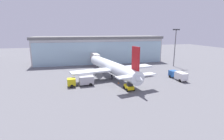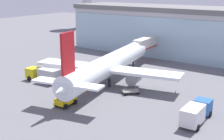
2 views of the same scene
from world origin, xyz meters
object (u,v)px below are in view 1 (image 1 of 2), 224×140
at_px(safety_cone_nose, 119,83).
at_px(safety_cone_wingtip, 146,73).
at_px(baggage_cart, 134,77).
at_px(jet_bridge, 94,56).
at_px(apron_light_mast, 175,44).
at_px(airplane, 112,68).
at_px(catering_truck, 82,81).
at_px(fuel_truck, 178,75).
at_px(pushback_tug, 129,87).

relative_size(safety_cone_nose, safety_cone_wingtip, 1.00).
relative_size(baggage_cart, safety_cone_nose, 5.71).
distance_m(jet_bridge, apron_light_mast, 34.98).
bearing_deg(airplane, catering_truck, 109.51).
distance_m(fuel_truck, safety_cone_wingtip, 11.60).
bearing_deg(safety_cone_nose, pushback_tug, -81.19).
relative_size(apron_light_mast, safety_cone_wingtip, 28.93).
xyz_separation_m(apron_light_mast, pushback_tug, (-29.77, -24.38, -8.66)).
relative_size(jet_bridge, baggage_cart, 3.73).
relative_size(jet_bridge, apron_light_mast, 0.74).
height_order(baggage_cart, safety_cone_wingtip, baggage_cart).
relative_size(jet_bridge, pushback_tug, 3.63).
bearing_deg(jet_bridge, fuel_truck, -144.89).
bearing_deg(catering_truck, safety_cone_wingtip, -163.91).
relative_size(baggage_cart, safety_cone_wingtip, 5.71).
xyz_separation_m(jet_bridge, fuel_truck, (22.19, -28.09, -2.90)).
distance_m(catering_truck, pushback_tug, 13.60).
bearing_deg(safety_cone_wingtip, apron_light_mast, 28.55).
bearing_deg(safety_cone_nose, jet_bridge, 95.61).
distance_m(fuel_truck, baggage_cart, 14.03).
height_order(catering_truck, pushback_tug, catering_truck).
distance_m(baggage_cart, safety_cone_nose, 7.62).
xyz_separation_m(safety_cone_nose, safety_cone_wingtip, (12.69, 8.40, 0.00)).
height_order(apron_light_mast, safety_cone_nose, apron_light_mast).
xyz_separation_m(fuel_truck, baggage_cart, (-13.08, 4.98, -0.97)).
xyz_separation_m(airplane, fuel_truck, (19.61, -7.73, -1.99)).
bearing_deg(fuel_truck, pushback_tug, 105.15).
bearing_deg(pushback_tug, apron_light_mast, -51.50).
bearing_deg(baggage_cart, safety_cone_nose, 165.29).
xyz_separation_m(baggage_cart, pushback_tug, (-5.48, -10.25, 0.47)).
relative_size(catering_truck, safety_cone_nose, 13.40).
distance_m(baggage_cart, pushback_tug, 11.63).
bearing_deg(catering_truck, airplane, -152.26).
bearing_deg(safety_cone_nose, apron_light_mast, 30.66).
xyz_separation_m(airplane, baggage_cart, (6.53, -2.75, -2.96)).
xyz_separation_m(airplane, safety_cone_wingtip, (12.79, 1.57, -3.18)).
relative_size(jet_bridge, airplane, 0.33).
distance_m(apron_light_mast, safety_cone_nose, 36.92).
distance_m(apron_light_mast, catering_truck, 45.73).
distance_m(catering_truck, safety_cone_wingtip, 24.68).
xyz_separation_m(baggage_cart, safety_cone_nose, (-6.44, -4.08, -0.23)).
xyz_separation_m(apron_light_mast, catering_truck, (-41.47, -17.46, -8.17)).
height_order(jet_bridge, fuel_truck, jet_bridge).
bearing_deg(pushback_tug, airplane, 3.80).
xyz_separation_m(apron_light_mast, safety_cone_nose, (-30.72, -18.21, -9.36)).
distance_m(jet_bridge, fuel_truck, 35.92).
relative_size(catering_truck, safety_cone_wingtip, 13.40).
distance_m(airplane, safety_cone_wingtip, 13.27).
height_order(airplane, catering_truck, airplane).
height_order(jet_bridge, baggage_cart, jet_bridge).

